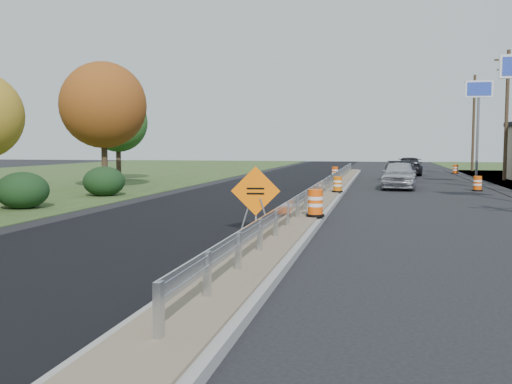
% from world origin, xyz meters
% --- Properties ---
extents(ground, '(140.00, 140.00, 0.00)m').
position_xyz_m(ground, '(0.00, 0.00, 0.00)').
color(ground, black).
rests_on(ground, ground).
extents(milled_overlay, '(7.20, 120.00, 0.01)m').
position_xyz_m(milled_overlay, '(-4.40, 10.00, 0.01)').
color(milled_overlay, black).
rests_on(milled_overlay, ground).
extents(median, '(1.60, 55.00, 0.23)m').
position_xyz_m(median, '(0.00, 8.00, 0.11)').
color(median, gray).
rests_on(median, ground).
extents(guardrail, '(0.10, 46.15, 0.72)m').
position_xyz_m(guardrail, '(0.00, 9.00, 0.73)').
color(guardrail, silver).
rests_on(guardrail, median).
extents(pylon_sign_north, '(2.20, 0.30, 7.90)m').
position_xyz_m(pylon_sign_north, '(10.50, 30.00, 6.48)').
color(pylon_sign_north, slate).
rests_on(pylon_sign_north, ground).
extents(utility_pole_nmid, '(1.90, 0.26, 9.40)m').
position_xyz_m(utility_pole_nmid, '(11.50, 24.00, 4.93)').
color(utility_pole_nmid, '#473523').
rests_on(utility_pole_nmid, ground).
extents(utility_pole_north, '(1.90, 0.26, 9.40)m').
position_xyz_m(utility_pole_north, '(11.50, 39.00, 4.93)').
color(utility_pole_north, '#473523').
rests_on(utility_pole_north, ground).
extents(hedge_mid, '(2.09, 2.09, 1.52)m').
position_xyz_m(hedge_mid, '(-11.50, 0.00, 0.76)').
color(hedge_mid, black).
rests_on(hedge_mid, ground).
extents(hedge_north, '(2.09, 2.09, 1.52)m').
position_xyz_m(hedge_north, '(-11.00, 6.00, 0.76)').
color(hedge_north, black).
rests_on(hedge_north, ground).
extents(tree_near_red, '(4.95, 4.95, 7.35)m').
position_xyz_m(tree_near_red, '(-13.00, 10.00, 4.86)').
color(tree_near_red, '#473523').
rests_on(tree_near_red, ground).
extents(tree_near_back, '(4.29, 4.29, 6.37)m').
position_xyz_m(tree_near_back, '(-16.00, 18.00, 4.21)').
color(tree_near_back, '#473523').
rests_on(tree_near_back, ground).
extents(caution_sign, '(1.42, 0.60, 1.97)m').
position_xyz_m(caution_sign, '(-0.90, -4.34, 0.50)').
color(caution_sign, white).
rests_on(caution_sign, ground).
extents(barrel_median_near, '(0.61, 0.61, 0.90)m').
position_xyz_m(barrel_median_near, '(0.55, -1.72, 0.66)').
color(barrel_median_near, black).
rests_on(barrel_median_near, median).
extents(barrel_median_mid, '(0.54, 0.54, 0.79)m').
position_xyz_m(barrel_median_mid, '(0.55, 8.28, 0.61)').
color(barrel_median_mid, black).
rests_on(barrel_median_mid, median).
extents(barrel_median_far, '(0.54, 0.54, 0.80)m').
position_xyz_m(barrel_median_far, '(-0.55, 20.79, 0.61)').
color(barrel_median_far, black).
rests_on(barrel_median_far, median).
extents(barrel_shoulder_near, '(0.57, 0.57, 0.84)m').
position_xyz_m(barrel_shoulder_near, '(8.00, 13.52, 0.40)').
color(barrel_shoulder_near, black).
rests_on(barrel_shoulder_near, ground).
extents(barrel_shoulder_far, '(0.57, 0.57, 0.84)m').
position_xyz_m(barrel_shoulder_far, '(9.20, 32.96, 0.40)').
color(barrel_shoulder_far, black).
rests_on(barrel_shoulder_far, ground).
extents(car_silver, '(2.27, 4.95, 1.64)m').
position_xyz_m(car_silver, '(3.73, 14.31, 0.82)').
color(car_silver, silver).
rests_on(car_silver, ground).
extents(car_dark_mid, '(2.09, 4.57, 1.45)m').
position_xyz_m(car_dark_mid, '(4.01, 21.54, 0.73)').
color(car_dark_mid, black).
rests_on(car_dark_mid, ground).
extents(car_dark_far, '(2.32, 5.34, 1.53)m').
position_xyz_m(car_dark_far, '(5.06, 30.20, 0.76)').
color(car_dark_far, black).
rests_on(car_dark_far, ground).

